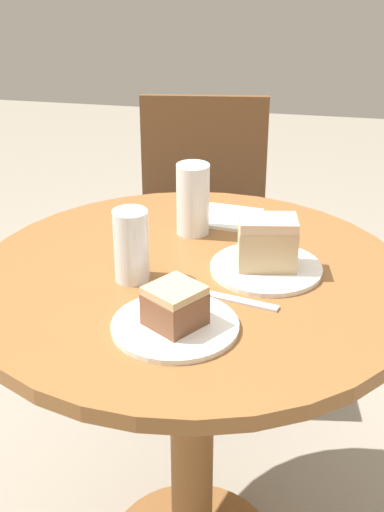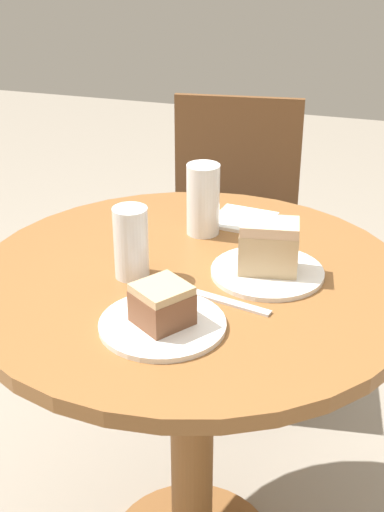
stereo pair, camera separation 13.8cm
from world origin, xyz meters
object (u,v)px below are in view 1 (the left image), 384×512
object	(u,v)px
plate_far	(175,326)
glass_water	(193,202)
cake_slice_near	(267,243)
glass_lemonade	(131,250)
cake_slice_far	(175,305)
chair	(202,235)
plate_near	(266,268)

from	to	relation	value
plate_far	glass_water	size ratio (longest dim) A/B	1.40
cake_slice_near	glass_water	xyz separation A→B (m)	(-0.18, 0.15, 0.01)
plate_far	glass_lemonade	xyz separation A→B (m)	(-0.12, 0.16, 0.06)
cake_slice_far	glass_water	distance (m)	0.40
chair	plate_near	world-z (taller)	chair
plate_far	chair	bearing A→B (deg)	97.26
glass_water	plate_near	bearing A→B (deg)	-40.55
chair	plate_near	bearing A→B (deg)	-78.89
cake_slice_far	glass_water	bearing A→B (deg)	96.13
plate_near	plate_far	world-z (taller)	same
plate_far	glass_lemonade	size ratio (longest dim) A/B	1.54
glass_lemonade	glass_water	size ratio (longest dim) A/B	0.91
cake_slice_far	glass_lemonade	world-z (taller)	glass_lemonade
plate_near	plate_far	size ratio (longest dim) A/B	1.01
chair	plate_far	world-z (taller)	chair
plate_near	glass_lemonade	size ratio (longest dim) A/B	1.55
plate_far	cake_slice_near	xyz separation A→B (m)	(0.13, 0.24, 0.06)
cake_slice_near	glass_lemonade	xyz separation A→B (m)	(-0.25, -0.08, 0.00)
plate_near	cake_slice_far	world-z (taller)	cake_slice_far
cake_slice_near	glass_water	bearing A→B (deg)	139.45
chair	plate_near	size ratio (longest dim) A/B	3.98
plate_far	glass_water	world-z (taller)	glass_water
cake_slice_far	plate_far	bearing A→B (deg)	0.00
glass_water	cake_slice_near	bearing A→B (deg)	-40.55
chair	glass_lemonade	xyz separation A→B (m)	(0.01, -0.86, 0.37)
cake_slice_far	glass_water	world-z (taller)	glass_water
cake_slice_near	cake_slice_far	xyz separation A→B (m)	(-0.13, -0.24, -0.02)
chair	glass_lemonade	bearing A→B (deg)	-96.90
chair	cake_slice_near	size ratio (longest dim) A/B	7.17
plate_far	glass_water	bearing A→B (deg)	96.13
glass_lemonade	glass_water	xyz separation A→B (m)	(0.08, 0.23, 0.01)
plate_near	cake_slice_far	distance (m)	0.28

